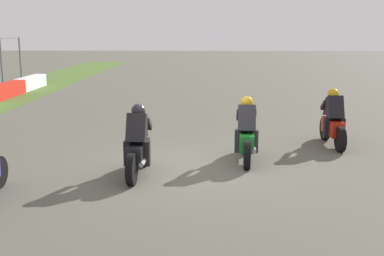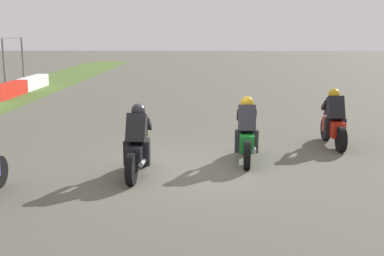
{
  "view_description": "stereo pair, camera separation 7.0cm",
  "coord_description": "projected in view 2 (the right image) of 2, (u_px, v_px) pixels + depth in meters",
  "views": [
    {
      "loc": [
        -10.61,
        -0.32,
        3.04
      ],
      "look_at": [
        0.06,
        -0.04,
        0.9
      ],
      "focal_mm": 46.41,
      "sensor_mm": 36.0,
      "label": 1
    },
    {
      "loc": [
        -10.61,
        -0.39,
        3.04
      ],
      "look_at": [
        0.06,
        -0.04,
        0.9
      ],
      "focal_mm": 46.41,
      "sensor_mm": 36.0,
      "label": 2
    }
  ],
  "objects": [
    {
      "name": "rider_lane_b",
      "position": [
        247.0,
        135.0,
        11.5
      ],
      "size": [
        2.04,
        0.55,
        1.51
      ],
      "rotation": [
        0.0,
        0.0,
        -0.05
      ],
      "color": "black",
      "rests_on": "ground_plane"
    },
    {
      "name": "rider_lane_a",
      "position": [
        334.0,
        123.0,
        13.02
      ],
      "size": [
        2.04,
        0.55,
        1.51
      ],
      "rotation": [
        0.0,
        0.0,
        0.04
      ],
      "color": "black",
      "rests_on": "ground_plane"
    },
    {
      "name": "ground_plane",
      "position": [
        190.0,
        168.0,
        11.01
      ],
      "size": [
        120.0,
        120.0,
        0.0
      ],
      "primitive_type": "plane",
      "color": "#545447"
    },
    {
      "name": "rider_lane_c",
      "position": [
        138.0,
        146.0,
        10.39
      ],
      "size": [
        2.04,
        0.55,
        1.51
      ],
      "rotation": [
        0.0,
        0.0,
        -0.05
      ],
      "color": "black",
      "rests_on": "ground_plane"
    }
  ]
}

